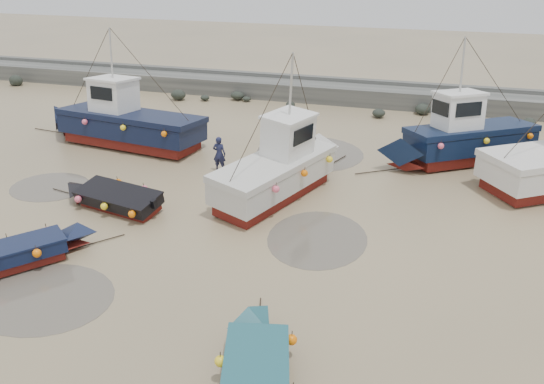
{
  "coord_description": "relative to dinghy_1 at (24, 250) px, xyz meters",
  "views": [
    {
      "loc": [
        7.61,
        -14.71,
        10.17
      ],
      "look_at": [
        2.44,
        3.28,
        1.4
      ],
      "focal_mm": 35.0,
      "sensor_mm": 36.0,
      "label": 1
    }
  ],
  "objects": [
    {
      "name": "puddle_d",
      "position": [
        7.25,
        13.38,
        -0.55
      ],
      "size": [
        5.77,
        5.77,
        0.01
      ],
      "primitive_type": "cylinder",
      "color": "#5B5449",
      "rests_on": "ground"
    },
    {
      "name": "person",
      "position": [
        3.52,
        9.73,
        -0.55
      ],
      "size": [
        0.65,
        0.43,
        1.78
      ],
      "primitive_type": "imported",
      "rotation": [
        0.0,
        0.0,
        3.15
      ],
      "color": "#1A1E3D",
      "rests_on": "ground"
    },
    {
      "name": "cabin_boat_1",
      "position": [
        7.13,
        8.04,
        0.81
      ],
      "size": [
        4.83,
        9.32,
        6.22
      ],
      "rotation": [
        0.0,
        0.0,
        -0.37
      ],
      "color": "maroon",
      "rests_on": "ground"
    },
    {
      "name": "ground",
      "position": [
        5.05,
        1.91,
        -0.55
      ],
      "size": [
        120.0,
        120.0,
        0.0
      ],
      "primitive_type": "plane",
      "color": "tan",
      "rests_on": "ground"
    },
    {
      "name": "dinghy_1",
      "position": [
        0.0,
        0.0,
        0.0
      ],
      "size": [
        4.27,
        4.79,
        1.43
      ],
      "rotation": [
        0.0,
        0.0,
        -0.71
      ],
      "color": "maroon",
      "rests_on": "ground"
    },
    {
      "name": "puddle_b",
      "position": [
        9.49,
        4.53,
        -0.55
      ],
      "size": [
        3.79,
        3.79,
        0.01
      ],
      "primitive_type": "cylinder",
      "color": "#5B5449",
      "rests_on": "ground"
    },
    {
      "name": "puddle_a",
      "position": [
        1.88,
        -1.53,
        -0.55
      ],
      "size": [
        4.56,
        4.56,
        0.01
      ],
      "primitive_type": "cylinder",
      "color": "#5B5449",
      "rests_on": "ground"
    },
    {
      "name": "cabin_boat_0",
      "position": [
        -3.1,
        11.87,
        0.75
      ],
      "size": [
        11.35,
        4.13,
        6.22
      ],
      "rotation": [
        0.0,
        0.0,
        1.44
      ],
      "color": "maroon",
      "rests_on": "ground"
    },
    {
      "name": "cabin_boat_2",
      "position": [
        14.85,
        14.11,
        0.81
      ],
      "size": [
        8.74,
        6.16,
        6.22
      ],
      "rotation": [
        0.0,
        0.0,
        2.14
      ],
      "color": "maroon",
      "rests_on": "ground"
    },
    {
      "name": "puddle_c",
      "position": [
        -3.36,
        5.78,
        -0.55
      ],
      "size": [
        3.67,
        3.67,
        0.01
      ],
      "primitive_type": "cylinder",
      "color": "#5B5449",
      "rests_on": "ground"
    },
    {
      "name": "seawall",
      "position": [
        5.1,
        23.9,
        0.07
      ],
      "size": [
        60.0,
        4.92,
        1.5
      ],
      "color": "#63635F",
      "rests_on": "ground"
    },
    {
      "name": "dinghy_2",
      "position": [
        9.47,
        -3.19,
        -0.0
      ],
      "size": [
        2.62,
        5.71,
        1.43
      ],
      "rotation": [
        0.0,
        0.0,
        0.26
      ],
      "color": "maroon",
      "rests_on": "ground"
    },
    {
      "name": "dinghy_4",
      "position": [
        0.62,
        4.79,
        -0.01
      ],
      "size": [
        5.99,
        2.49,
        1.43
      ],
      "rotation": [
        0.0,
        0.0,
        1.37
      ],
      "color": "maroon",
      "rests_on": "ground"
    }
  ]
}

